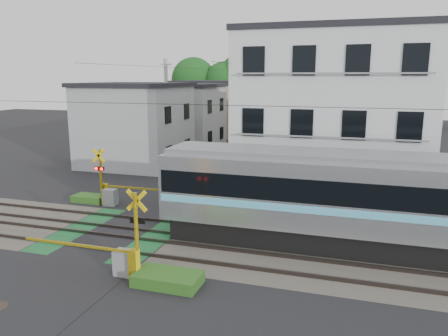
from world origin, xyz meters
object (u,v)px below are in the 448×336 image
(apartment_block, at_px, (333,114))
(pedestrian, at_px, (264,129))
(crossing_signal_far, at_px, (109,192))
(crossing_signal_near, at_px, (126,257))

(apartment_block, distance_m, pedestrian, 25.56)
(crossing_signal_far, distance_m, pedestrian, 29.53)
(apartment_block, bearing_deg, pedestrian, 110.85)
(apartment_block, bearing_deg, crossing_signal_near, -114.22)
(crossing_signal_near, distance_m, pedestrian, 36.89)
(apartment_block, height_order, pedestrian, apartment_block)
(crossing_signal_near, relative_size, pedestrian, 2.94)
(crossing_signal_near, bearing_deg, pedestrian, 94.79)
(crossing_signal_near, relative_size, crossing_signal_far, 1.00)
(crossing_signal_far, height_order, pedestrian, crossing_signal_far)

